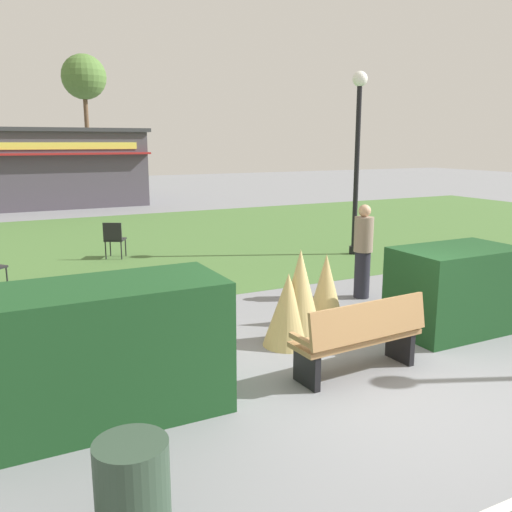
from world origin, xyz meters
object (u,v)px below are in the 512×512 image
Objects in this scene: food_kiosk at (24,167)px; cafe_chair_east at (114,237)px; park_bench at (360,337)px; person_strolling at (363,251)px; tree_right_bg at (84,78)px; lamppost_mid at (358,142)px; parked_car_center_slot at (91,178)px; trash_bin at (133,494)px.

cafe_chair_east is (0.98, -12.95, -1.15)m from food_kiosk.
person_strolling reaches higher than park_bench.
tree_right_bg is at bearing -141.10° from person_strolling.
tree_right_bg reaches higher than lamppost_mid.
cafe_chair_east is (-1.15, 8.04, 0.05)m from park_bench.
food_kiosk is at bearing 113.15° from lamppost_mid.
cafe_chair_east is 0.21× the size of parked_car_center_slot.
park_bench is at bearing 1.76° from person_strolling.
lamppost_mid is at bearing -66.85° from food_kiosk.
parked_car_center_slot is 6.95m from tree_right_bg.
person_strolling reaches higher than cafe_chair_east.
park_bench is at bearing -81.85° from cafe_chair_east.
food_kiosk is 13.04m from cafe_chair_east.
food_kiosk is 11.23× the size of cafe_chair_east.
park_bench is at bearing -84.19° from food_kiosk.
food_kiosk is at bearing -127.14° from person_strolling.
person_strolling is 29.96m from tree_right_bg.
trash_bin is at bearing -153.45° from park_bench.
cafe_chair_east is (-5.48, 2.16, -2.23)m from lamppost_mid.
food_kiosk is 18.82m from person_strolling.
park_bench is at bearing 26.55° from trash_bin.
tree_right_bg is (-1.73, 26.17, 3.95)m from lamppost_mid.
lamppost_mid is 1.03× the size of parked_car_center_slot.
park_bench is 1.02× the size of person_strolling.
trash_bin is (-3.15, -1.58, -0.09)m from park_bench.
person_strolling is 0.39× the size of parked_car_center_slot.
person_strolling is at bearing 38.97° from trash_bin.
parked_car_center_slot is at bearing 61.38° from food_kiosk.
parked_car_center_slot reaches higher than trash_bin.
lamppost_mid is 10.82m from trash_bin.
tree_right_bg reaches higher than parked_car_center_slot.
cafe_chair_east is 20.90m from parked_car_center_slot.
lamppost_mid is at bearing -86.21° from tree_right_bg.
parked_car_center_slot is at bearing 95.65° from lamppost_mid.
parked_car_center_slot is (5.22, 30.27, 0.25)m from trash_bin.
trash_bin is 0.10× the size of tree_right_bg.
trash_bin is 0.18× the size of parked_car_center_slot.
parked_car_center_slot reaches higher than cafe_chair_east.
food_kiosk reaches higher than parked_car_center_slot.
park_bench is 0.39× the size of lamppost_mid.
trash_bin is at bearing -92.58° from food_kiosk.
person_strolling is at bearing -90.97° from tree_right_bg.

